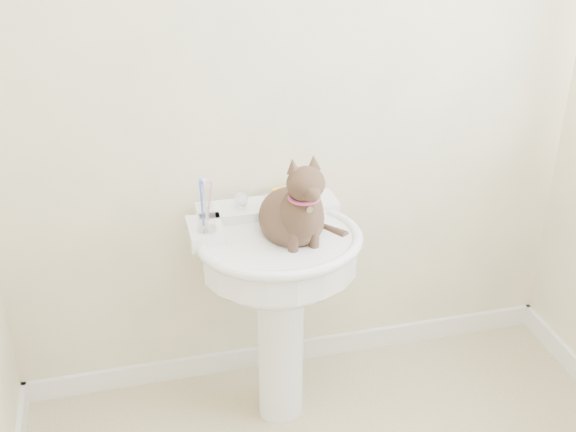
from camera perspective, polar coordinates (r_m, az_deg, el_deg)
wall_back at (r=2.55m, az=0.61°, el=11.35°), size 2.20×0.00×2.50m
baseboard_back at (r=3.10m, az=0.55°, el=-10.57°), size 2.20×0.02×0.09m
pedestal_sink at (r=2.51m, az=-0.72°, el=-4.38°), size 0.58×0.57×0.80m
faucet at (r=2.54m, az=-1.45°, el=1.40°), size 0.28×0.12×0.14m
soap_bar at (r=2.63m, az=-0.16°, el=1.87°), size 0.10×0.08×0.03m
toothbrush_cup at (r=2.40m, az=-6.47°, el=-0.15°), size 0.07×0.07×0.18m
cat at (r=2.40m, az=0.55°, el=0.23°), size 0.24×0.31×0.45m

